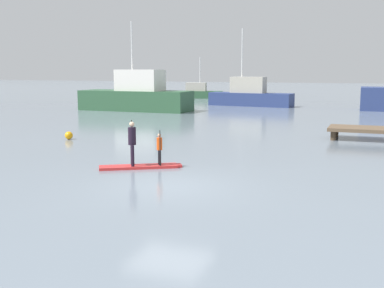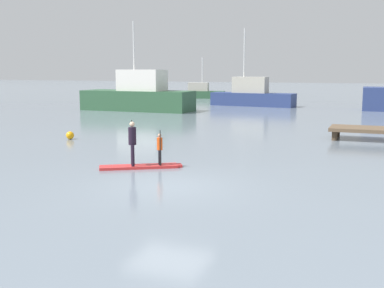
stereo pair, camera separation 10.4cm
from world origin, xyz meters
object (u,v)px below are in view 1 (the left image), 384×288
at_px(motor_boat_small_navy, 250,96).
at_px(trawler_grey_distant, 198,92).
at_px(paddleboard_near, 140,167).
at_px(paddler_adult, 132,141).
at_px(mooring_buoy_mid, 69,135).
at_px(paddler_child_solo, 160,147).
at_px(fishing_boat_green_midground, 137,96).

xyz_separation_m(motor_boat_small_navy, trawler_grey_distant, (-9.19, 10.20, -0.28)).
height_order(paddleboard_near, motor_boat_small_navy, motor_boat_small_navy).
relative_size(paddleboard_near, trawler_grey_distant, 0.49).
bearing_deg(paddler_adult, paddleboard_near, 30.01).
bearing_deg(motor_boat_small_navy, mooring_buoy_mid, -96.34).
bearing_deg(paddler_child_solo, fishing_boat_green_midground, 119.11).
xyz_separation_m(paddleboard_near, trawler_grey_distant, (-13.17, 42.04, 0.68)).
distance_m(paddler_child_solo, mooring_buoy_mid, 9.09).
xyz_separation_m(paddler_child_solo, motor_boat_small_navy, (-4.59, 31.48, 0.25)).
relative_size(paddleboard_near, paddler_child_solo, 2.19).
distance_m(paddleboard_near, paddler_child_solo, 1.01).
relative_size(paddler_child_solo, motor_boat_small_navy, 0.15).
height_order(paddler_adult, paddler_child_solo, paddler_adult).
height_order(paddler_adult, mooring_buoy_mid, paddler_adult).
relative_size(paddler_child_solo, trawler_grey_distant, 0.22).
bearing_deg(fishing_boat_green_midground, paddleboard_near, -62.48).
bearing_deg(paddler_adult, paddler_child_solo, 30.24).
height_order(paddler_child_solo, fishing_boat_green_midground, fishing_boat_green_midground).
relative_size(fishing_boat_green_midground, motor_boat_small_navy, 1.17).
bearing_deg(trawler_grey_distant, fishing_boat_green_midground, -86.20).
bearing_deg(trawler_grey_distant, paddleboard_near, -72.61).
distance_m(paddleboard_near, trawler_grey_distant, 44.06).
height_order(paddleboard_near, paddler_adult, paddler_adult).
distance_m(trawler_grey_distant, mooring_buoy_mid, 37.15).
bearing_deg(trawler_grey_distant, paddler_child_solo, -71.70).
bearing_deg(mooring_buoy_mid, trawler_grey_distant, 99.70).
distance_m(paddler_child_solo, trawler_grey_distant, 43.90).
distance_m(fishing_boat_green_midground, trawler_grey_distant, 19.27).
bearing_deg(fishing_boat_green_midground, paddler_child_solo, -60.89).
relative_size(motor_boat_small_navy, trawler_grey_distant, 1.44).
height_order(motor_boat_small_navy, trawler_grey_distant, motor_boat_small_navy).
bearing_deg(mooring_buoy_mid, paddler_adult, -39.95).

